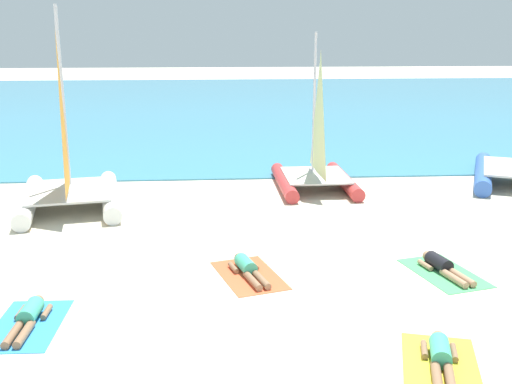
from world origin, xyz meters
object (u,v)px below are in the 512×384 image
at_px(towel_leftmost, 28,325).
at_px(sunbather_leftmost, 28,317).
at_px(sunbather_rightmost, 443,266).
at_px(towel_center_left, 249,275).
at_px(sunbather_center_left, 248,268).
at_px(sailboat_red, 315,167).
at_px(towel_rightmost, 444,273).
at_px(sunbather_center_right, 441,357).
at_px(towel_center_right, 441,367).
at_px(sailboat_white, 68,179).

height_order(towel_leftmost, sunbather_leftmost, sunbather_leftmost).
xyz_separation_m(sunbather_leftmost, sunbather_rightmost, (7.86, 1.75, 0.00)).
xyz_separation_m(towel_center_left, sunbather_center_left, (-0.02, 0.06, 0.13)).
xyz_separation_m(sailboat_red, towel_rightmost, (1.56, -6.94, -0.70)).
xyz_separation_m(sunbather_center_right, sunbather_rightmost, (1.33, 3.51, 0.00)).
distance_m(sunbather_leftmost, sunbather_center_right, 6.77).
distance_m(sunbather_leftmost, sunbather_center_left, 4.29).
height_order(sunbather_leftmost, towel_center_left, sunbather_leftmost).
bearing_deg(sunbather_center_left, towel_center_right, -70.97).
height_order(towel_rightmost, sunbather_rightmost, sunbather_rightmost).
xyz_separation_m(sailboat_white, sunbather_center_left, (4.70, -5.13, -0.69)).
distance_m(sailboat_red, towel_center_right, 10.48).
relative_size(sailboat_red, towel_center_left, 2.50).
xyz_separation_m(sailboat_red, towel_center_right, (0.19, -10.46, -0.70)).
xyz_separation_m(towel_leftmost, sunbather_rightmost, (7.86, 1.81, 0.13)).
bearing_deg(towel_center_left, towel_leftmost, -153.89).
relative_size(sailboat_white, towel_rightmost, 2.89).
height_order(sailboat_white, towel_rightmost, sailboat_white).
distance_m(sunbather_center_left, sunbather_rightmost, 4.01).
relative_size(towel_center_left, sunbather_center_left, 1.23).
height_order(towel_leftmost, towel_center_left, same).
distance_m(towel_center_right, sunbather_center_right, 0.14).
relative_size(sailboat_white, towel_center_left, 2.89).
relative_size(sailboat_white, sunbather_leftmost, 3.51).
bearing_deg(towel_rightmost, sailboat_red, 102.62).
height_order(sunbather_center_left, towel_rightmost, sunbather_center_left).
relative_size(sunbather_leftmost, towel_center_left, 0.82).
relative_size(towel_center_right, sunbather_rightmost, 1.22).
xyz_separation_m(sailboat_red, sunbather_rightmost, (1.54, -6.88, -0.58)).
distance_m(sailboat_white, towel_center_left, 7.06).
distance_m(sailboat_white, sailboat_red, 7.35).
height_order(sailboat_white, towel_center_right, sailboat_white).
xyz_separation_m(towel_center_left, towel_rightmost, (4.01, -0.15, 0.00)).
xyz_separation_m(towel_leftmost, sunbather_center_left, (3.85, 1.96, 0.13)).
xyz_separation_m(sailboat_white, sunbather_center_right, (7.38, -8.79, -0.69)).
relative_size(towel_center_left, sunbather_center_right, 1.23).
distance_m(sailboat_white, sunbather_center_left, 6.99).
bearing_deg(sunbather_leftmost, sunbather_rightmost, 13.79).
bearing_deg(sunbather_leftmost, sailboat_white, 98.17).
xyz_separation_m(sailboat_white, sunbather_rightmost, (8.71, -5.28, -0.69)).
height_order(towel_center_left, sunbather_center_right, sunbather_center_right).
distance_m(sailboat_red, sunbather_center_right, 10.41).
relative_size(sailboat_red, sunbather_center_right, 3.07).
xyz_separation_m(sunbather_leftmost, sunbather_center_right, (6.53, -1.77, 0.00)).
bearing_deg(sunbather_rightmost, towel_rightmost, -90.00).
relative_size(towel_leftmost, towel_center_right, 1.00).
relative_size(sunbather_center_left, towel_rightmost, 0.81).
distance_m(sunbather_leftmost, towel_center_right, 6.77).
distance_m(towel_center_left, towel_center_right, 4.52).
bearing_deg(sunbather_leftmost, towel_rightmost, 13.31).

